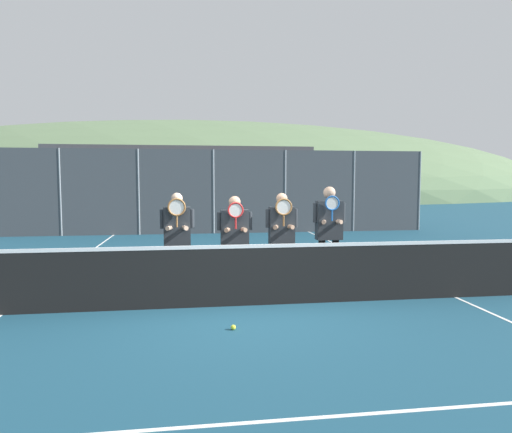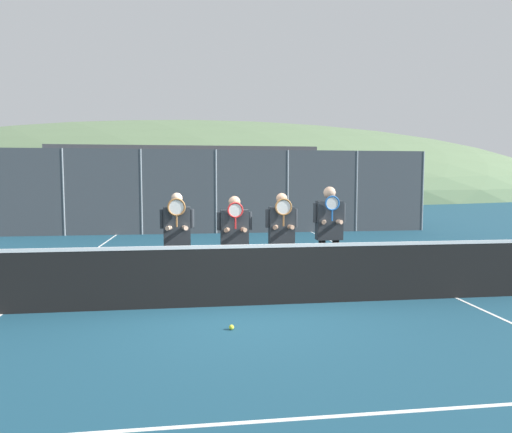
# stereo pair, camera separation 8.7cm
# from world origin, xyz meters

# --- Properties ---
(ground_plane) EXTENTS (120.00, 120.00, 0.00)m
(ground_plane) POSITION_xyz_m (0.00, 0.00, 0.00)
(ground_plane) COLOR navy
(hill_distant) EXTENTS (90.52, 50.29, 17.60)m
(hill_distant) POSITION_xyz_m (0.00, 50.36, 0.00)
(hill_distant) COLOR #5B7551
(hill_distant) RESTS_ON ground_plane
(clubhouse_building) EXTENTS (13.32, 5.50, 3.69)m
(clubhouse_building) POSITION_xyz_m (-1.27, 18.47, 1.87)
(clubhouse_building) COLOR beige
(clubhouse_building) RESTS_ON ground_plane
(fence_back) EXTENTS (16.34, 0.06, 3.12)m
(fence_back) POSITION_xyz_m (-0.00, 9.90, 1.56)
(fence_back) COLOR gray
(fence_back) RESTS_ON ground_plane
(tennis_net) EXTENTS (9.77, 0.09, 1.08)m
(tennis_net) POSITION_xyz_m (0.00, 0.00, 0.51)
(tennis_net) COLOR gray
(tennis_net) RESTS_ON ground_plane
(court_line_left_sideline) EXTENTS (0.05, 16.00, 0.01)m
(court_line_left_sideline) POSITION_xyz_m (-3.63, 3.00, 0.00)
(court_line_left_sideline) COLOR white
(court_line_left_sideline) RESTS_ON ground_plane
(court_line_right_sideline) EXTENTS (0.05, 16.00, 0.01)m
(court_line_right_sideline) POSITION_xyz_m (3.63, 3.00, 0.00)
(court_line_right_sideline) COLOR white
(court_line_right_sideline) RESTS_ON ground_plane
(court_line_service_near) EXTENTS (7.26, 0.05, 0.01)m
(court_line_service_near) POSITION_xyz_m (0.00, -3.50, 0.00)
(court_line_service_near) COLOR white
(court_line_service_near) RESTS_ON ground_plane
(player_leftmost) EXTENTS (0.59, 0.34, 1.78)m
(player_leftmost) POSITION_xyz_m (-1.06, 0.93, 1.05)
(player_leftmost) COLOR #56565B
(player_leftmost) RESTS_ON ground_plane
(player_center_left) EXTENTS (0.62, 0.34, 1.72)m
(player_center_left) POSITION_xyz_m (-0.06, 0.87, 1.02)
(player_center_left) COLOR #232838
(player_center_left) RESTS_ON ground_plane
(player_center_right) EXTENTS (0.59, 0.34, 1.77)m
(player_center_right) POSITION_xyz_m (0.79, 0.91, 1.04)
(player_center_right) COLOR #56565B
(player_center_right) RESTS_ON ground_plane
(player_rightmost) EXTENTS (0.61, 0.34, 1.88)m
(player_rightmost) POSITION_xyz_m (1.69, 0.99, 1.12)
(player_rightmost) COLOR black
(player_rightmost) RESTS_ON ground_plane
(car_far_left) EXTENTS (4.66, 1.98, 1.81)m
(car_far_left) POSITION_xyz_m (-3.81, 12.94, 0.92)
(car_far_left) COLOR slate
(car_far_left) RESTS_ON ground_plane
(car_left_of_center) EXTENTS (4.68, 2.08, 1.73)m
(car_left_of_center) POSITION_xyz_m (1.29, 12.84, 0.89)
(car_left_of_center) COLOR #285638
(car_left_of_center) RESTS_ON ground_plane
(car_center) EXTENTS (4.31, 2.08, 1.84)m
(car_center) POSITION_xyz_m (6.21, 12.91, 0.94)
(car_center) COLOR black
(car_center) RESTS_ON ground_plane
(tennis_ball_on_court) EXTENTS (0.07, 0.07, 0.07)m
(tennis_ball_on_court) POSITION_xyz_m (-0.28, -1.14, 0.03)
(tennis_ball_on_court) COLOR #CCDB33
(tennis_ball_on_court) RESTS_ON ground_plane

